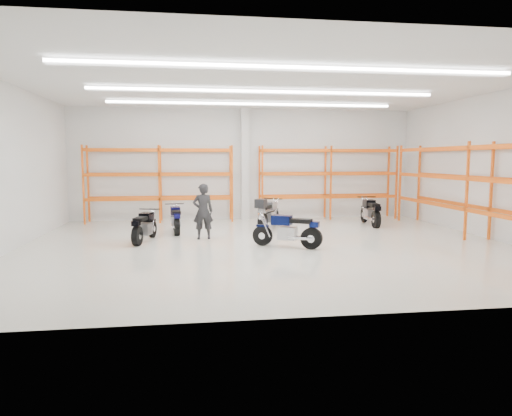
{
  "coord_description": "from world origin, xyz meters",
  "views": [
    {
      "loc": [
        -2.13,
        -12.74,
        2.47
      ],
      "look_at": [
        -0.29,
        0.5,
        1.03
      ],
      "focal_mm": 32.0,
      "sensor_mm": 36.0,
      "label": 1
    }
  ],
  "objects": [
    {
      "name": "room_shell",
      "position": [
        0.0,
        0.03,
        3.28
      ],
      "size": [
        14.02,
        12.02,
        4.51
      ],
      "color": "white",
      "rests_on": "ground"
    },
    {
      "name": "motorcycle_back_b",
      "position": [
        -2.71,
        2.62,
        0.44
      ],
      "size": [
        0.64,
        1.92,
        0.94
      ],
      "color": "black",
      "rests_on": "ground"
    },
    {
      "name": "motorcycle_back_c",
      "position": [
        0.49,
        3.16,
        0.53
      ],
      "size": [
        1.2,
        2.03,
        1.12
      ],
      "color": "black",
      "rests_on": "ground"
    },
    {
      "name": "pallet_racking_back_left",
      "position": [
        -3.4,
        5.48,
        1.79
      ],
      "size": [
        5.67,
        0.87,
        3.0
      ],
      "color": "orange",
      "rests_on": "ground"
    },
    {
      "name": "motorcycle_back_d",
      "position": [
        4.42,
        3.36,
        0.49
      ],
      "size": [
        0.7,
        2.12,
        1.04
      ],
      "color": "black",
      "rests_on": "ground"
    },
    {
      "name": "structural_column",
      "position": [
        0.0,
        5.82,
        2.25
      ],
      "size": [
        0.32,
        0.32,
        4.5
      ],
      "primitive_type": "cube",
      "color": "white",
      "rests_on": "ground"
    },
    {
      "name": "motorcycle_back_a",
      "position": [
        -3.59,
        1.04,
        0.44
      ],
      "size": [
        0.77,
        1.9,
        0.95
      ],
      "color": "black",
      "rests_on": "ground"
    },
    {
      "name": "pallet_racking_side",
      "position": [
        6.48,
        0.0,
        1.81
      ],
      "size": [
        0.87,
        9.07,
        3.0
      ],
      "color": "orange",
      "rests_on": "ground"
    },
    {
      "name": "standing_man",
      "position": [
        -1.83,
        1.31,
        0.86
      ],
      "size": [
        0.67,
        0.48,
        1.72
      ],
      "primitive_type": "imported",
      "rotation": [
        0.0,
        0.0,
        3.25
      ],
      "color": "black",
      "rests_on": "ground"
    },
    {
      "name": "motorcycle_main",
      "position": [
        0.54,
        -0.41,
        0.47
      ],
      "size": [
        1.83,
        1.11,
        0.99
      ],
      "color": "black",
      "rests_on": "ground"
    },
    {
      "name": "ground",
      "position": [
        0.0,
        0.0,
        0.0
      ],
      "size": [
        14.0,
        14.0,
        0.0
      ],
      "primitive_type": "plane",
      "color": "beige",
      "rests_on": "ground"
    },
    {
      "name": "pallet_racking_back_right",
      "position": [
        3.4,
        5.48,
        1.79
      ],
      "size": [
        5.67,
        0.87,
        3.0
      ],
      "color": "orange",
      "rests_on": "ground"
    }
  ]
}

